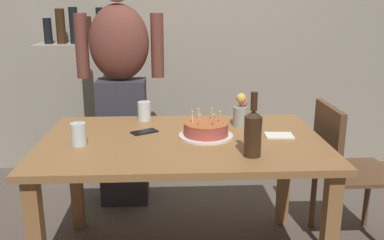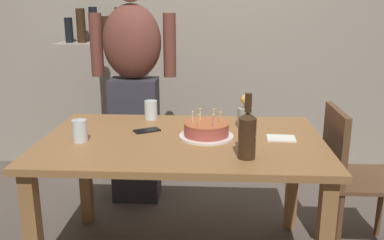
{
  "view_description": "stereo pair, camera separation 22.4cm",
  "coord_description": "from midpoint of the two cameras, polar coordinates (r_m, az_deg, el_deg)",
  "views": [
    {
      "loc": [
        -0.06,
        -2.15,
        1.44
      ],
      "look_at": [
        0.05,
        0.01,
        0.84
      ],
      "focal_mm": 39.53,
      "sensor_mm": 36.0,
      "label": 1
    },
    {
      "loc": [
        0.17,
        -2.15,
        1.44
      ],
      "look_at": [
        0.05,
        0.01,
        0.84
      ],
      "focal_mm": 39.53,
      "sensor_mm": 36.0,
      "label": 2
    }
  ],
  "objects": [
    {
      "name": "dining_chair",
      "position": [
        2.64,
        22.86,
        -6.25
      ],
      "size": [
        0.42,
        0.42,
        0.87
      ],
      "rotation": [
        0.0,
        0.0,
        1.57
      ],
      "color": "brown",
      "rests_on": "ground_plane"
    },
    {
      "name": "flower_vase",
      "position": [
        2.47,
        9.8,
        0.93
      ],
      "size": [
        0.09,
        0.09,
        0.2
      ],
      "color": "#999E93",
      "rests_on": "dining_table"
    },
    {
      "name": "person_man_bearded",
      "position": [
        3.04,
        -5.8,
        4.68
      ],
      "size": [
        0.61,
        0.27,
        1.66
      ],
      "rotation": [
        0.0,
        0.0,
        3.14
      ],
      "color": "#33333D",
      "rests_on": "ground_plane"
    },
    {
      "name": "dining_table",
      "position": [
        2.29,
        1.51,
        -4.84
      ],
      "size": [
        1.5,
        0.96,
        0.74
      ],
      "color": "olive",
      "rests_on": "ground_plane"
    },
    {
      "name": "birthday_cake",
      "position": [
        2.28,
        4.78,
        -1.46
      ],
      "size": [
        0.29,
        0.29,
        0.15
      ],
      "color": "white",
      "rests_on": "dining_table"
    },
    {
      "name": "cell_phone",
      "position": [
        2.39,
        -3.45,
        -1.46
      ],
      "size": [
        0.16,
        0.14,
        0.01
      ],
      "primitive_type": "cube",
      "rotation": [
        0.0,
        0.0,
        0.54
      ],
      "color": "black",
      "rests_on": "dining_table"
    },
    {
      "name": "back_wall",
      "position": [
        3.7,
        2.3,
        13.32
      ],
      "size": [
        5.2,
        0.1,
        2.6
      ],
      "primitive_type": "cube",
      "color": "#9E9384",
      "rests_on": "ground_plane"
    },
    {
      "name": "wine_bottle",
      "position": [
        1.98,
        10.7,
        -1.86
      ],
      "size": [
        0.08,
        0.08,
        0.31
      ],
      "color": "#382314",
      "rests_on": "dining_table"
    },
    {
      "name": "napkin_stack",
      "position": [
        2.32,
        14.66,
        -2.44
      ],
      "size": [
        0.16,
        0.12,
        0.01
      ],
      "primitive_type": "cube",
      "rotation": [
        0.0,
        0.0,
        -0.06
      ],
      "color": "white",
      "rests_on": "dining_table"
    },
    {
      "name": "shelf_cabinet",
      "position": [
        3.68,
        -10.04,
        1.76
      ],
      "size": [
        0.73,
        0.3,
        1.41
      ],
      "color": "#9E9384",
      "rests_on": "ground_plane"
    },
    {
      "name": "water_glass_far",
      "position": [
        2.62,
        -3.15,
        1.33
      ],
      "size": [
        0.08,
        0.08,
        0.12
      ],
      "primitive_type": "cylinder",
      "color": "silver",
      "rests_on": "dining_table"
    },
    {
      "name": "water_glass_near",
      "position": [
        2.24,
        -12.17,
        -1.48
      ],
      "size": [
        0.08,
        0.08,
        0.12
      ],
      "primitive_type": "cylinder",
      "color": "silver",
      "rests_on": "dining_table"
    }
  ]
}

